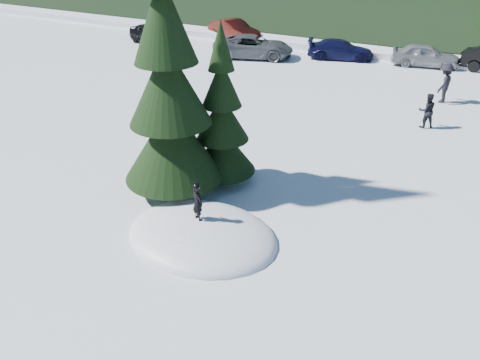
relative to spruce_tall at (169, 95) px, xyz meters
The scene contains 12 objects.
ground 4.37m from the spruce_tall, 39.29° to the right, with size 200.00×200.00×0.00m, color white.
snow_mound 4.37m from the spruce_tall, 39.29° to the right, with size 4.48×3.52×0.96m, color white.
spruce_tall is the anchor object (origin of this frame).
spruce_short 2.11m from the spruce_tall, 54.46° to the left, with size 2.20×2.20×5.37m.
child_skier 3.48m from the spruce_tall, 39.83° to the right, with size 0.39×0.26×1.07m, color black.
adult_0 11.85m from the spruce_tall, 57.41° to the left, with size 0.74×0.58×1.52m, color black.
adult_2 15.17m from the spruce_tall, 64.82° to the left, with size 1.22×0.70×1.89m, color black.
car_0 22.02m from the spruce_tall, 130.40° to the left, with size 1.69×4.21×1.43m, color black.
car_1 22.86m from the spruce_tall, 114.71° to the left, with size 1.59×4.55×1.50m, color #3E100B.
car_2 18.00m from the spruce_tall, 109.23° to the left, with size 2.40×5.20×1.45m, color #52555A.
car_3 19.42m from the spruce_tall, 92.16° to the left, with size 1.72×4.22×1.22m, color black.
car_4 20.68m from the spruce_tall, 77.56° to the left, with size 1.61×4.01×1.37m, color gray.
Camera 1 is at (6.20, -8.99, 7.84)m, focal length 35.00 mm.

